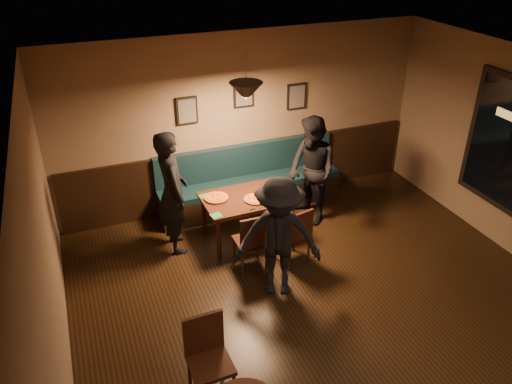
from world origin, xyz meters
The scene contains 25 objects.
floor centered at (0.00, 0.00, 0.00)m, with size 7.00×7.00×0.00m, color black.
ceiling centered at (0.00, 0.00, 2.80)m, with size 7.00×7.00×0.00m, color silver.
wall_back centered at (0.00, 3.50, 1.40)m, with size 6.00×6.00×0.00m, color #8C704F.
wall_left centered at (-3.00, 0.00, 1.40)m, with size 7.00×7.00×0.00m, color #8C704F.
wainscot centered at (0.00, 3.47, 0.50)m, with size 5.88×0.06×1.00m, color black.
booth_bench centered at (0.00, 3.20, 0.50)m, with size 3.00×0.60×1.00m, color #0F232D, non-canonical shape.
picture_left centered at (-0.90, 3.47, 1.70)m, with size 0.32×0.04×0.42m, color black.
picture_center centered at (0.00, 3.47, 1.85)m, with size 0.32×0.04×0.42m, color black.
picture_right centered at (0.90, 3.47, 1.70)m, with size 0.32×0.04×0.42m, color black.
pendant_lamp centered at (-0.36, 2.38, 2.25)m, with size 0.44×0.44×0.25m, color black.
dining_table centered at (-0.36, 2.38, 0.34)m, with size 1.29×0.83×0.69m, color black.
chair_near_left centered at (-0.59, 1.67, 0.45)m, with size 0.40×0.40×0.89m, color black, non-canonical shape.
chair_near_right centered at (0.00, 1.61, 0.43)m, with size 0.38×0.38×0.87m, color black, non-canonical shape.
diner_left centered at (-1.41, 2.53, 0.90)m, with size 0.66×0.43×1.80m, color black.
diner_right centered at (0.73, 2.49, 0.85)m, with size 0.83×0.64×1.70m, color black.
diner_front centered at (-0.43, 1.10, 0.81)m, with size 1.05×0.60×1.62m, color black.
pizza_a centered at (-0.79, 2.49, 0.71)m, with size 0.34×0.34×0.04m, color #CA7026.
pizza_b centered at (-0.29, 2.25, 0.71)m, with size 0.32×0.32×0.04m, color orange.
pizza_c centered at (0.12, 2.50, 0.71)m, with size 0.31×0.31×0.04m, color orange.
soda_glass centered at (0.20, 2.10, 0.76)m, with size 0.07×0.07×0.14m, color black.
tabasco_bottle centered at (0.16, 2.32, 0.75)m, with size 0.03×0.03×0.13m, color #A71505.
napkin_a centered at (-0.94, 2.63, 0.69)m, with size 0.13×0.13×0.01m, color #20792D.
napkin_b centered at (-0.93, 2.05, 0.69)m, with size 0.15×0.15×0.01m, color #207B3F.
cutlery_set centered at (-0.32, 2.03, 0.69)m, with size 0.02×0.20×0.00m, color #BCBCC1.
cafe_chair_far centered at (-1.70, -0.16, 0.46)m, with size 0.41×0.41×0.92m, color black, non-canonical shape.
Camera 1 is at (-2.56, -3.54, 4.29)m, focal length 35.42 mm.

